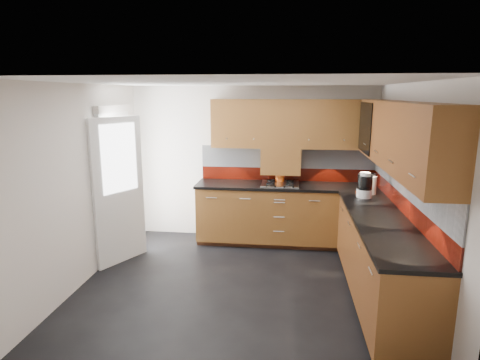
# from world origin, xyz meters

# --- Properties ---
(room) EXTENTS (4.00, 3.80, 2.64)m
(room) POSITION_xyz_m (0.00, 0.00, 1.50)
(room) COLOR black
(base_cabinets) EXTENTS (2.70, 3.20, 0.95)m
(base_cabinets) POSITION_xyz_m (1.07, 0.72, 0.44)
(base_cabinets) COLOR brown
(base_cabinets) RESTS_ON room
(countertop) EXTENTS (2.72, 3.22, 0.04)m
(countertop) POSITION_xyz_m (1.05, 0.70, 0.92)
(countertop) COLOR black
(countertop) RESTS_ON base_cabinets
(backsplash) EXTENTS (2.70, 3.20, 0.54)m
(backsplash) POSITION_xyz_m (1.28, 0.93, 1.21)
(backsplash) COLOR maroon
(backsplash) RESTS_ON countertop
(upper_cabinets) EXTENTS (2.50, 3.20, 0.72)m
(upper_cabinets) POSITION_xyz_m (1.23, 0.78, 1.84)
(upper_cabinets) COLOR brown
(upper_cabinets) RESTS_ON room
(extractor_hood) EXTENTS (0.60, 0.33, 0.40)m
(extractor_hood) POSITION_xyz_m (0.45, 1.64, 1.28)
(extractor_hood) COLOR brown
(extractor_hood) RESTS_ON room
(glass_cabinet) EXTENTS (0.32, 0.80, 0.66)m
(glass_cabinet) POSITION_xyz_m (1.71, 1.07, 1.87)
(glass_cabinet) COLOR black
(glass_cabinet) RESTS_ON room
(back_door) EXTENTS (0.42, 1.19, 2.04)m
(back_door) POSITION_xyz_m (-1.78, 0.75, 1.03)
(back_door) COLOR white
(back_door) RESTS_ON room
(gas_hob) EXTENTS (0.56, 0.49, 0.04)m
(gas_hob) POSITION_xyz_m (0.45, 1.47, 0.95)
(gas_hob) COLOR silver
(gas_hob) RESTS_ON countertop
(utensil_pot) EXTENTS (0.13, 0.13, 0.47)m
(utensil_pot) POSITION_xyz_m (0.44, 1.64, 1.04)
(utensil_pot) COLOR orange
(utensil_pot) RESTS_ON countertop
(toaster) EXTENTS (0.28, 0.22, 0.18)m
(toaster) POSITION_xyz_m (1.75, 1.65, 1.03)
(toaster) COLOR silver
(toaster) RESTS_ON countertop
(food_processor) EXTENTS (0.20, 0.20, 0.34)m
(food_processor) POSITION_xyz_m (1.57, 0.85, 1.09)
(food_processor) COLOR white
(food_processor) RESTS_ON countertop
(paper_towel) EXTENTS (0.15, 0.15, 0.25)m
(paper_towel) POSITION_xyz_m (1.70, 1.04, 1.06)
(paper_towel) COLOR white
(paper_towel) RESTS_ON countertop
(orange_cloth) EXTENTS (0.14, 0.12, 0.01)m
(orange_cloth) POSITION_xyz_m (1.56, 1.08, 0.95)
(orange_cloth) COLOR #DB4D18
(orange_cloth) RESTS_ON countertop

